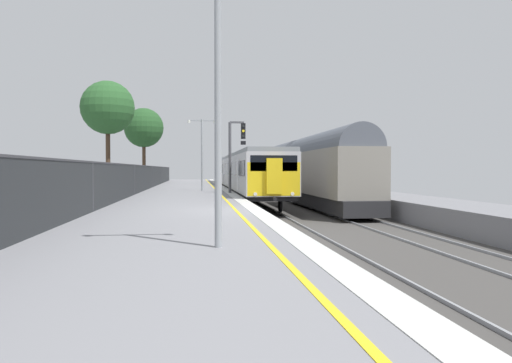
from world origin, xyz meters
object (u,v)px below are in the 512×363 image
Objects in this scene: platform_lamp_near at (218,84)px; freight_train_adjacent_track at (283,169)px; background_tree_centre at (109,110)px; background_tree_left at (145,129)px; commuter_train_at_platform at (239,172)px; platform_lamp_mid at (202,148)px; signal_gantry at (234,148)px.

freight_train_adjacent_track is at bearing 77.59° from platform_lamp_near.
background_tree_left is at bearing 89.20° from background_tree_centre.
background_tree_left is 1.10× the size of background_tree_centre.
platform_lamp_near reaches higher than freight_train_adjacent_track.
commuter_train_at_platform is 15.64m from background_tree_centre.
commuter_train_at_platform is at bearing 70.03° from platform_lamp_mid.
signal_gantry is at bearing -9.83° from background_tree_centre.
platform_lamp_near reaches higher than platform_lamp_mid.
background_tree_centre reaches higher than platform_lamp_mid.
freight_train_adjacent_track is (4.00, -0.63, 0.32)m from commuter_train_at_platform.
background_tree_centre is at bearing 104.71° from platform_lamp_near.
commuter_train_at_platform is 5.60× the size of background_tree_centre.
freight_train_adjacent_track is 11.73m from platform_lamp_mid.
commuter_train_at_platform is 10.31m from platform_lamp_mid.
commuter_train_at_platform is at bearing 83.68° from signal_gantry.
platform_lamp_near is (-2.02, -21.45, 0.28)m from signal_gantry.
signal_gantry is 0.63× the size of background_tree_centre.
signal_gantry reaches higher than freight_train_adjacent_track.
platform_lamp_mid is (-2.02, 3.60, 0.15)m from signal_gantry.
commuter_train_at_platform is at bearing 171.09° from freight_train_adjacent_track.
platform_lamp_near is 0.67× the size of background_tree_left.
freight_train_adjacent_track is at bearing -8.91° from commuter_train_at_platform.
commuter_train_at_platform is 5.10× the size of background_tree_left.
platform_lamp_mid reaches higher than signal_gantry.
platform_lamp_near is 23.72m from background_tree_centre.
platform_lamp_mid reaches higher than freight_train_adjacent_track.
platform_lamp_mid is (-3.47, -9.55, 1.75)m from commuter_train_at_platform.
background_tree_centre reaches higher than signal_gantry.
commuter_train_at_platform is 12.79m from background_tree_left.
freight_train_adjacent_track is 16.14m from background_tree_left.
background_tree_centre is (-0.27, -19.44, -0.37)m from background_tree_left.
platform_lamp_near is 25.05m from platform_lamp_mid.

